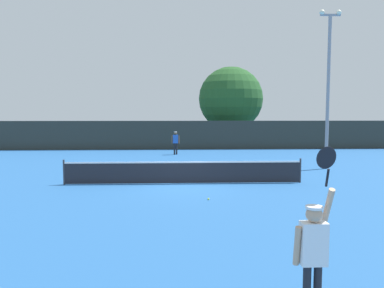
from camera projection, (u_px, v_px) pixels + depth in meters
name	position (u px, v px, depth m)	size (l,w,h in m)	color
ground_plane	(184.00, 183.00, 16.34)	(120.00, 120.00, 0.00)	#235693
tennis_net	(184.00, 172.00, 16.30)	(10.33, 0.08, 1.07)	#232328
perimeter_fence	(180.00, 135.00, 31.44)	(38.08, 0.12, 2.39)	#2D332D
player_serving	(314.00, 245.00, 5.50)	(0.68, 0.40, 2.58)	white
player_receiving	(175.00, 141.00, 27.52)	(0.57, 0.25, 1.68)	blue
tennis_ball	(208.00, 199.00, 13.26)	(0.07, 0.07, 0.07)	#CCE033
light_pole	(328.00, 80.00, 20.25)	(1.18, 0.28, 8.52)	gray
large_tree	(231.00, 99.00, 35.59)	(6.04, 6.04, 7.39)	brown
parked_car_near	(148.00, 135.00, 39.20)	(2.43, 4.41, 1.69)	black
parked_car_mid	(195.00, 135.00, 38.75)	(2.13, 4.30, 1.69)	white
parked_car_far	(242.00, 135.00, 39.15)	(2.31, 4.37, 1.69)	black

